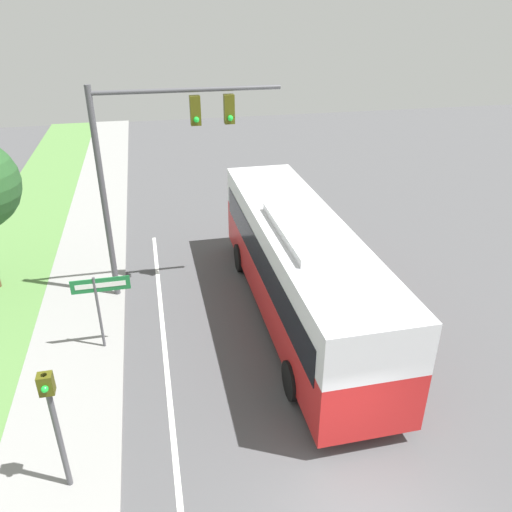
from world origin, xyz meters
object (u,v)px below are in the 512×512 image
object	(u,v)px
bus	(299,262)
signal_gantry	(152,153)
pedestrian_signal	(53,415)
street_sign	(100,297)

from	to	relation	value
bus	signal_gantry	xyz separation A→B (m)	(-4.19, 2.63, 3.07)
bus	signal_gantry	world-z (taller)	signal_gantry
pedestrian_signal	street_sign	world-z (taller)	pedestrian_signal
street_sign	signal_gantry	bearing A→B (deg)	58.23
pedestrian_signal	signal_gantry	bearing A→B (deg)	72.53
bus	street_sign	size ratio (longest dim) A/B	4.69
signal_gantry	street_sign	size ratio (longest dim) A/B	2.91
street_sign	pedestrian_signal	bearing A→B (deg)	-97.00
signal_gantry	street_sign	world-z (taller)	signal_gantry
pedestrian_signal	street_sign	distance (m)	4.89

